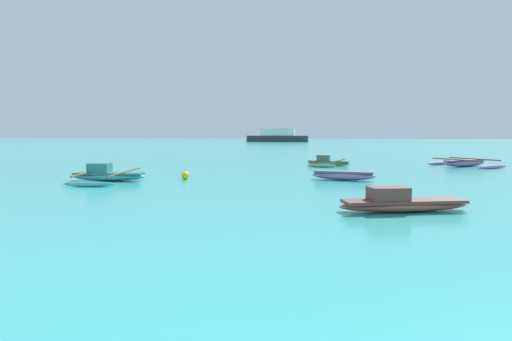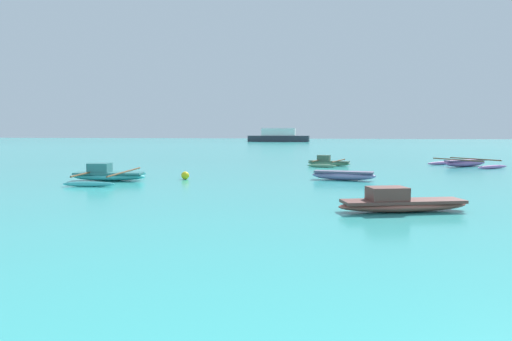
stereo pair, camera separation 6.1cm
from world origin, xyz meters
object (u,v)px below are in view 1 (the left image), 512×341
at_px(moored_boat_4, 107,175).
at_px(moored_boat_2, 401,203).
at_px(moored_boat_3, 344,175).
at_px(mooring_buoy_0, 185,175).
at_px(distant_ferry, 278,136).
at_px(moored_boat_0, 328,162).
at_px(moored_boat_1, 465,163).

bearing_deg(moored_boat_4, moored_boat_2, -34.22).
xyz_separation_m(moored_boat_2, moored_boat_3, (-1.34, 7.44, -0.01)).
xyz_separation_m(moored_boat_2, mooring_buoy_0, (-8.04, 6.51, -0.06)).
bearing_deg(distant_ferry, moored_boat_0, -79.84).
xyz_separation_m(moored_boat_4, mooring_buoy_0, (3.05, 1.03, -0.07)).
relative_size(moored_boat_1, moored_boat_4, 0.94).
relative_size(moored_boat_2, moored_boat_4, 0.76).
height_order(moored_boat_1, moored_boat_4, moored_boat_4).
xyz_separation_m(moored_boat_3, distant_ferry, (-11.26, 66.30, 0.81)).
relative_size(moored_boat_3, distant_ferry, 0.24).
height_order(moored_boat_4, distant_ferry, distant_ferry).
bearing_deg(moored_boat_0, moored_boat_2, -67.10).
bearing_deg(moored_boat_3, moored_boat_0, 103.96).
xyz_separation_m(moored_boat_4, distant_ferry, (-1.51, 68.26, 0.78)).
bearing_deg(moored_boat_4, mooring_buoy_0, 10.73).
bearing_deg(moored_boat_0, mooring_buoy_0, -108.62).
distance_m(moored_boat_0, distant_ferry, 59.28).
xyz_separation_m(moored_boat_1, distant_ferry, (-18.37, 57.63, 0.82)).
bearing_deg(moored_boat_4, distant_ferry, 83.32).
relative_size(moored_boat_1, moored_boat_3, 1.59).
bearing_deg(moored_boat_2, moored_boat_0, 80.62).
height_order(moored_boat_0, moored_boat_1, moored_boat_0).
xyz_separation_m(moored_boat_0, mooring_buoy_0, (-5.90, -8.88, -0.03)).
relative_size(moored_boat_1, distant_ferry, 0.38).
bearing_deg(mooring_buoy_0, distant_ferry, 93.88).
xyz_separation_m(moored_boat_0, moored_boat_3, (0.80, -7.95, 0.01)).
bearing_deg(moored_boat_2, moored_boat_4, 136.42).
bearing_deg(mooring_buoy_0, moored_boat_2, -38.97).
bearing_deg(moored_boat_0, moored_boat_1, 20.12).
height_order(moored_boat_0, moored_boat_3, moored_boat_0).
relative_size(moored_boat_4, distant_ferry, 0.40).
relative_size(moored_boat_1, mooring_buoy_0, 12.68).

